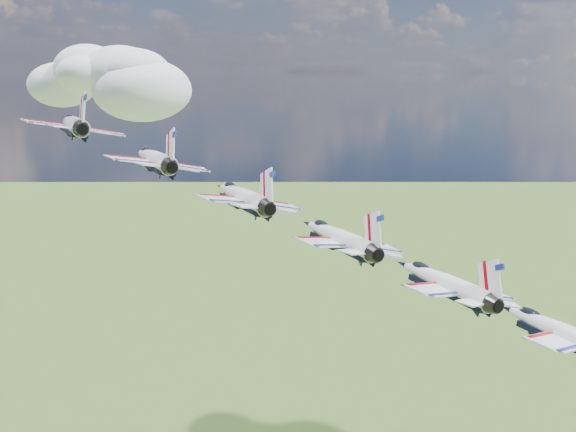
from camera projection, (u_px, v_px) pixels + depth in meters
name	position (u px, v px, depth m)	size (l,w,h in m)	color
cloud_far	(98.00, 78.00, 298.77)	(63.40, 49.81, 24.91)	white
jet_0	(73.00, 124.00, 76.69)	(10.83, 16.04, 4.79)	white
jet_1	(153.00, 159.00, 73.59)	(10.83, 16.04, 4.79)	white
jet_2	(241.00, 196.00, 70.50)	(10.83, 16.04, 4.79)	white
jet_3	(337.00, 237.00, 67.40)	(10.83, 16.04, 4.79)	white
jet_4	(442.00, 282.00, 64.31)	(10.83, 16.04, 4.79)	white
jet_5	(558.00, 331.00, 61.21)	(10.83, 16.04, 4.79)	white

